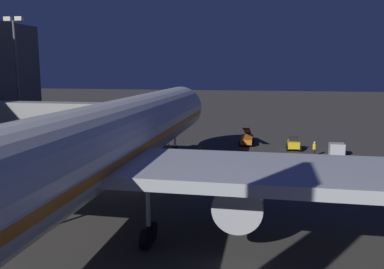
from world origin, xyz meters
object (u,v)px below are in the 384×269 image
at_px(apron_floodlight_mast, 17,70).
at_px(ground_crew_by_belt_loader, 314,148).
at_px(baggage_tug_lead, 294,144).
at_px(baggage_container_near_belt, 337,149).
at_px(airliner_at_gate, 86,153).
at_px(traffic_cone_nose_starboard, 169,145).
at_px(traffic_cone_nose_port, 200,146).
at_px(belt_loader, 247,138).
at_px(jet_bridge, 67,114).

bearing_deg(apron_floodlight_mast, ground_crew_by_belt_loader, 175.17).
xyz_separation_m(baggage_tug_lead, baggage_container_near_belt, (-5.09, 2.47, -0.00)).
xyz_separation_m(airliner_at_gate, traffic_cone_nose_starboard, (2.20, -30.17, -5.26)).
relative_size(baggage_container_near_belt, traffic_cone_nose_port, 3.24).
relative_size(baggage_tug_lead, traffic_cone_nose_starboard, 4.44).
xyz_separation_m(ground_crew_by_belt_loader, traffic_cone_nose_starboard, (19.22, -2.61, -0.75)).
bearing_deg(baggage_container_near_belt, apron_floodlight_mast, -3.45).
height_order(apron_floodlight_mast, baggage_container_near_belt, apron_floodlight_mast).
bearing_deg(baggage_tug_lead, baggage_container_near_belt, 154.10).
height_order(belt_loader, ground_crew_by_belt_loader, belt_loader).
height_order(jet_bridge, ground_crew_by_belt_loader, jet_bridge).
xyz_separation_m(apron_floodlight_mast, baggage_tug_lead, (-40.23, 0.26, -9.75)).
relative_size(airliner_at_gate, baggage_container_near_belt, 34.99).
relative_size(baggage_container_near_belt, ground_crew_by_belt_loader, 0.96).
relative_size(jet_bridge, ground_crew_by_belt_loader, 11.29).
xyz_separation_m(apron_floodlight_mast, traffic_cone_nose_port, (-27.70, 0.98, -10.25)).
distance_m(apron_floodlight_mast, ground_crew_by_belt_loader, 43.72).
distance_m(airliner_at_gate, jet_bridge, 21.99).
distance_m(baggage_tug_lead, traffic_cone_nose_starboard, 16.95).
bearing_deg(apron_floodlight_mast, baggage_container_near_belt, 176.55).
xyz_separation_m(airliner_at_gate, belt_loader, (-8.40, -34.05, -4.69)).
bearing_deg(baggage_tug_lead, belt_loader, -26.51).
height_order(jet_bridge, traffic_cone_nose_starboard, jet_bridge).
distance_m(jet_bridge, traffic_cone_nose_starboard, 15.49).
distance_m(jet_bridge, ground_crew_by_belt_loader, 30.00).
height_order(baggage_tug_lead, traffic_cone_nose_port, baggage_tug_lead).
distance_m(belt_loader, baggage_container_near_belt, 12.74).
distance_m(airliner_at_gate, traffic_cone_nose_starboard, 30.71).
relative_size(airliner_at_gate, baggage_tug_lead, 25.57).
xyz_separation_m(baggage_tug_lead, traffic_cone_nose_port, (12.53, 0.72, -0.51)).
xyz_separation_m(airliner_at_gate, ground_crew_by_belt_loader, (-17.02, -27.56, -4.51)).
height_order(baggage_tug_lead, baggage_container_near_belt, baggage_tug_lead).
height_order(airliner_at_gate, ground_crew_by_belt_loader, airliner_at_gate).
bearing_deg(baggage_tug_lead, jet_bridge, 24.81).
height_order(traffic_cone_nose_port, traffic_cone_nose_starboard, same).
distance_m(apron_floodlight_mast, baggage_container_near_belt, 46.44).
relative_size(belt_loader, ground_crew_by_belt_loader, 4.74).
bearing_deg(baggage_tug_lead, ground_crew_by_belt_loader, 124.54).
bearing_deg(baggage_container_near_belt, jet_bridge, 17.07).
xyz_separation_m(jet_bridge, baggage_container_near_belt, (-31.13, -9.56, -4.87)).
height_order(jet_bridge, baggage_tug_lead, jet_bridge).
relative_size(airliner_at_gate, jet_bridge, 2.98).
height_order(baggage_tug_lead, ground_crew_by_belt_loader, baggage_tug_lead).
bearing_deg(jet_bridge, baggage_container_near_belt, -162.93).
bearing_deg(jet_bridge, traffic_cone_nose_port, -140.05).
bearing_deg(baggage_tug_lead, traffic_cone_nose_starboard, 2.43).
relative_size(baggage_tug_lead, traffic_cone_nose_port, 4.44).
xyz_separation_m(jet_bridge, traffic_cone_nose_port, (-13.51, -11.31, -5.37)).
bearing_deg(traffic_cone_nose_starboard, airliner_at_gate, 94.17).
distance_m(baggage_container_near_belt, traffic_cone_nose_starboard, 22.10).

